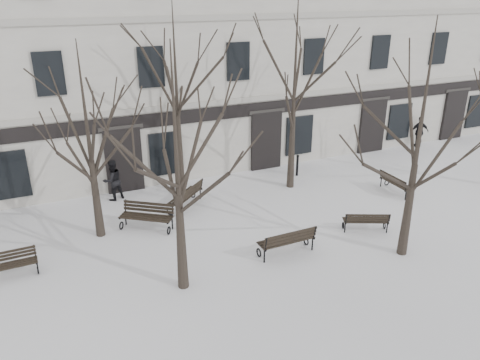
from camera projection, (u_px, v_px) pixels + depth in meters
ground at (279, 261)px, 15.70m from camera, size 100.00×100.00×0.00m
building at (165, 49)px, 24.54m from camera, size 40.40×10.20×11.40m
tree_1 at (176, 144)px, 12.61m from camera, size 5.13×5.13×7.33m
tree_2 at (422, 116)px, 14.29m from camera, size 5.45×5.45×7.78m
tree_4 at (86, 120)px, 15.66m from camera, size 4.91×4.91×7.02m
tree_5 at (176, 77)px, 19.11m from camera, size 5.72×5.72×8.17m
tree_6 at (295, 68)px, 19.48m from camera, size 6.04×6.04×8.63m
bench_0 at (9, 264)px, 14.70m from camera, size 1.66×0.65×0.83m
bench_1 at (287, 240)px, 15.87m from camera, size 2.01×0.76×1.00m
bench_2 at (366, 221)px, 17.41m from camera, size 1.72×1.22×0.83m
bench_3 at (147, 215)px, 17.59m from camera, size 2.01×1.72×1.00m
bench_4 at (187, 195)px, 19.31m from camera, size 1.88×1.82×0.99m
bench_5 at (396, 183)px, 20.72m from camera, size 0.65×1.73×0.86m
bollard_a at (171, 182)px, 20.65m from camera, size 0.12×0.12×0.97m
bollard_b at (297, 164)px, 22.57m from camera, size 0.14×0.14×1.07m
pedestrian_b at (115, 199)px, 20.24m from camera, size 1.06×0.95×1.79m
pedestrian_c at (417, 146)px, 26.97m from camera, size 1.10×0.75×1.74m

